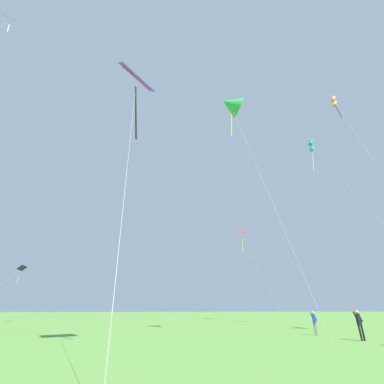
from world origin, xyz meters
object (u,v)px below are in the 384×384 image
(kite_teal_box, at_px, (312,147))
(kite_orange_box, at_px, (335,103))
(kite_red_high, at_px, (242,236))
(person_child_small, at_px, (314,321))
(kite_green_small, at_px, (231,105))
(person_with_spool, at_px, (359,322))
(kite_black_large, at_px, (20,271))
(kite_pink_low, at_px, (5,24))
(kite_purple_streamer, at_px, (136,89))

(kite_teal_box, relative_size, kite_orange_box, 0.83)
(kite_red_high, distance_m, person_child_small, 28.39)
(kite_green_small, height_order, person_with_spool, kite_green_small)
(kite_black_large, xyz_separation_m, person_child_small, (28.85, -21.91, -5.52))
(kite_green_small, bearing_deg, kite_red_high, 69.21)
(kite_pink_low, relative_size, kite_orange_box, 1.17)
(kite_red_high, bearing_deg, kite_green_small, -110.79)
(kite_red_high, height_order, kite_teal_box, kite_teal_box)
(kite_pink_low, height_order, kite_green_small, kite_pink_low)
(kite_purple_streamer, relative_size, kite_green_small, 0.73)
(kite_teal_box, distance_m, kite_black_large, 42.55)
(kite_pink_low, xyz_separation_m, kite_orange_box, (37.82, 1.55, -3.22))
(kite_pink_low, relative_size, person_child_small, 20.72)
(kite_black_large, relative_size, kite_purple_streamer, 0.50)
(person_with_spool, bearing_deg, kite_black_large, 139.11)
(kite_teal_box, xyz_separation_m, person_child_small, (-8.28, -6.76, -19.75))
(kite_teal_box, xyz_separation_m, kite_orange_box, (1.86, -3.48, 4.41))
(kite_purple_streamer, bearing_deg, person_child_small, 29.01)
(kite_purple_streamer, bearing_deg, kite_red_high, 61.28)
(person_child_small, bearing_deg, kite_pink_low, 176.42)
(kite_pink_low, xyz_separation_m, kite_green_small, (22.71, -2.40, -9.48))
(kite_teal_box, distance_m, kite_green_small, 15.31)
(kite_orange_box, bearing_deg, kite_black_large, 154.46)
(kite_teal_box, bearing_deg, kite_green_small, -150.74)
(kite_red_high, relative_size, person_child_small, 10.28)
(kite_black_large, relative_size, kite_orange_box, 0.28)
(kite_black_large, xyz_separation_m, person_with_spool, (29.37, -25.43, -5.46))
(kite_purple_streamer, relative_size, person_child_small, 9.82)
(kite_teal_box, distance_m, person_child_small, 22.45)
(kite_teal_box, xyz_separation_m, person_with_spool, (-7.76, -10.29, -19.69))
(person_child_small, height_order, person_with_spool, person_with_spool)
(kite_teal_box, height_order, kite_purple_streamer, kite_teal_box)
(kite_green_small, height_order, person_child_small, kite_green_small)
(kite_green_small, bearing_deg, kite_teal_box, 29.26)
(kite_purple_streamer, height_order, person_with_spool, kite_purple_streamer)
(kite_red_high, relative_size, kite_orange_box, 0.58)
(kite_orange_box, bearing_deg, kite_purple_streamer, -155.64)
(kite_black_large, bearing_deg, kite_orange_box, -25.54)
(kite_red_high, distance_m, kite_purple_streamer, 36.60)
(kite_purple_streamer, distance_m, person_child_small, 18.85)
(kite_pink_low, bearing_deg, person_child_small, -3.58)
(kite_black_large, bearing_deg, kite_purple_streamer, -61.10)
(kite_purple_streamer, xyz_separation_m, kite_orange_box, (22.96, 10.40, 12.32))
(kite_red_high, xyz_separation_m, kite_teal_box, (3.52, -18.21, 7.10))
(kite_teal_box, relative_size, kite_green_small, 1.09)
(kite_teal_box, relative_size, kite_pink_low, 0.71)
(kite_pink_low, bearing_deg, kite_green_small, -6.02)
(kite_green_small, bearing_deg, person_child_small, 7.60)
(person_child_small, bearing_deg, kite_black_large, 142.79)
(kite_red_high, bearing_deg, person_with_spool, -98.45)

